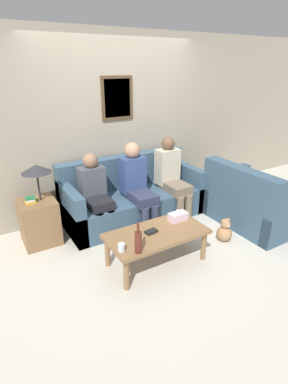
{
  "coord_description": "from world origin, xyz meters",
  "views": [
    {
      "loc": [
        -1.94,
        -3.08,
        2.14
      ],
      "look_at": [
        -0.16,
        -0.09,
        0.66
      ],
      "focal_mm": 28.0,
      "sensor_mm": 36.0,
      "label": 1
    }
  ],
  "objects_px": {
    "couch_side": "(251,204)",
    "person_left": "(95,192)",
    "person_right": "(172,175)",
    "drinking_glass": "(121,247)",
    "coffee_table": "(157,236)",
    "couch_main": "(132,198)",
    "wine_bottle": "(138,241)",
    "teddy_bear": "(224,231)",
    "person_middle": "(137,183)"
  },
  "relations": [
    {
      "from": "couch_side",
      "to": "person_middle",
      "type": "height_order",
      "value": "person_middle"
    },
    {
      "from": "coffee_table",
      "to": "teddy_bear",
      "type": "xyz_separation_m",
      "value": [
        1.02,
        -0.06,
        -0.21
      ]
    },
    {
      "from": "person_middle",
      "to": "couch_side",
      "type": "bearing_deg",
      "value": -31.12
    },
    {
      "from": "coffee_table",
      "to": "wine_bottle",
      "type": "bearing_deg",
      "value": -148.08
    },
    {
      "from": "wine_bottle",
      "to": "person_middle",
      "type": "bearing_deg",
      "value": 61.02
    },
    {
      "from": "couch_side",
      "to": "person_left",
      "type": "relative_size",
      "value": 1.15
    },
    {
      "from": "wine_bottle",
      "to": "drinking_glass",
      "type": "relative_size",
      "value": 3.82
    },
    {
      "from": "drinking_glass",
      "to": "person_middle",
      "type": "distance_m",
      "value": 1.34
    },
    {
      "from": "couch_side",
      "to": "coffee_table",
      "type": "bearing_deg",
      "value": 93.47
    },
    {
      "from": "coffee_table",
      "to": "teddy_bear",
      "type": "height_order",
      "value": "coffee_table"
    },
    {
      "from": "couch_main",
      "to": "person_right",
      "type": "xyz_separation_m",
      "value": [
        0.57,
        -0.19,
        0.31
      ]
    },
    {
      "from": "couch_side",
      "to": "person_right",
      "type": "bearing_deg",
      "value": 41.84
    },
    {
      "from": "teddy_bear",
      "to": "couch_main",
      "type": "bearing_deg",
      "value": 119.65
    },
    {
      "from": "person_right",
      "to": "drinking_glass",
      "type": "bearing_deg",
      "value": -141.87
    },
    {
      "from": "person_left",
      "to": "person_right",
      "type": "distance_m",
      "value": 1.2
    },
    {
      "from": "couch_main",
      "to": "drinking_glass",
      "type": "bearing_deg",
      "value": -122.74
    },
    {
      "from": "couch_side",
      "to": "person_right",
      "type": "distance_m",
      "value": 1.21
    },
    {
      "from": "wine_bottle",
      "to": "person_left",
      "type": "height_order",
      "value": "person_left"
    },
    {
      "from": "person_middle",
      "to": "person_right",
      "type": "distance_m",
      "value": 0.62
    },
    {
      "from": "person_right",
      "to": "couch_side",
      "type": "bearing_deg",
      "value": -48.16
    },
    {
      "from": "coffee_table",
      "to": "couch_side",
      "type": "bearing_deg",
      "value": 3.47
    },
    {
      "from": "drinking_glass",
      "to": "coffee_table",
      "type": "bearing_deg",
      "value": 14.16
    },
    {
      "from": "drinking_glass",
      "to": "couch_side",
      "type": "bearing_deg",
      "value": 6.01
    },
    {
      "from": "person_left",
      "to": "person_middle",
      "type": "relative_size",
      "value": 0.93
    },
    {
      "from": "wine_bottle",
      "to": "drinking_glass",
      "type": "xyz_separation_m",
      "value": [
        -0.14,
        0.1,
        -0.08
      ]
    },
    {
      "from": "wine_bottle",
      "to": "drinking_glass",
      "type": "height_order",
      "value": "wine_bottle"
    },
    {
      "from": "wine_bottle",
      "to": "teddy_bear",
      "type": "xyz_separation_m",
      "value": [
        1.39,
        0.17,
        -0.39
      ]
    },
    {
      "from": "wine_bottle",
      "to": "person_middle",
      "type": "xyz_separation_m",
      "value": [
        0.65,
        1.17,
        0.1
      ]
    },
    {
      "from": "coffee_table",
      "to": "person_left",
      "type": "height_order",
      "value": "person_left"
    },
    {
      "from": "couch_main",
      "to": "teddy_bear",
      "type": "bearing_deg",
      "value": -60.35
    },
    {
      "from": "couch_side",
      "to": "person_middle",
      "type": "distance_m",
      "value": 1.66
    },
    {
      "from": "drinking_glass",
      "to": "person_right",
      "type": "distance_m",
      "value": 1.79
    },
    {
      "from": "person_right",
      "to": "teddy_bear",
      "type": "bearing_deg",
      "value": -82.96
    },
    {
      "from": "person_left",
      "to": "person_middle",
      "type": "height_order",
      "value": "person_middle"
    },
    {
      "from": "wine_bottle",
      "to": "person_right",
      "type": "bearing_deg",
      "value": 43.56
    },
    {
      "from": "couch_side",
      "to": "teddy_bear",
      "type": "relative_size",
      "value": 3.94
    },
    {
      "from": "couch_side",
      "to": "person_left",
      "type": "height_order",
      "value": "person_left"
    },
    {
      "from": "drinking_glass",
      "to": "teddy_bear",
      "type": "bearing_deg",
      "value": 2.57
    },
    {
      "from": "person_middle",
      "to": "teddy_bear",
      "type": "xyz_separation_m",
      "value": [
        0.74,
        -1.0,
        -0.49
      ]
    },
    {
      "from": "couch_side",
      "to": "teddy_bear",
      "type": "xyz_separation_m",
      "value": [
        -0.65,
        -0.16,
        -0.17
      ]
    },
    {
      "from": "couch_side",
      "to": "coffee_table",
      "type": "relative_size",
      "value": 1.09
    },
    {
      "from": "couch_side",
      "to": "wine_bottle",
      "type": "xyz_separation_m",
      "value": [
        -2.04,
        -0.33,
        0.22
      ]
    },
    {
      "from": "person_left",
      "to": "coffee_table",
      "type": "bearing_deg",
      "value": -73.51
    },
    {
      "from": "teddy_bear",
      "to": "wine_bottle",
      "type": "bearing_deg",
      "value": -172.97
    },
    {
      "from": "coffee_table",
      "to": "wine_bottle",
      "type": "distance_m",
      "value": 0.47
    },
    {
      "from": "wine_bottle",
      "to": "person_left",
      "type": "xyz_separation_m",
      "value": [
        0.07,
        1.26,
        0.06
      ]
    },
    {
      "from": "drinking_glass",
      "to": "person_middle",
      "type": "xyz_separation_m",
      "value": [
        0.79,
        1.07,
        0.18
      ]
    },
    {
      "from": "couch_main",
      "to": "couch_side",
      "type": "height_order",
      "value": "same"
    },
    {
      "from": "coffee_table",
      "to": "person_middle",
      "type": "distance_m",
      "value": 1.02
    },
    {
      "from": "person_middle",
      "to": "drinking_glass",
      "type": "bearing_deg",
      "value": -126.29
    }
  ]
}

